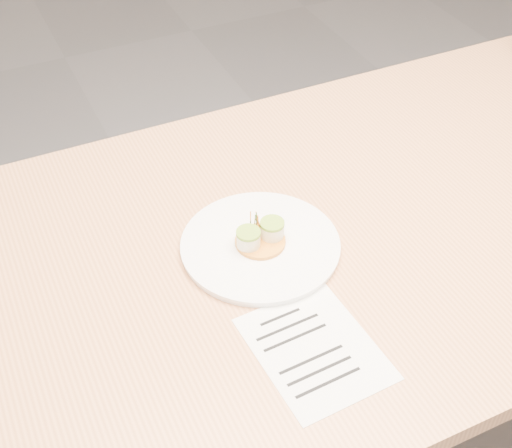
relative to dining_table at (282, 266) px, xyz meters
name	(u,v)px	position (x,y,z in m)	size (l,w,h in m)	color
ground	(276,443)	(0.00, 0.00, -0.68)	(7.00, 7.00, 0.00)	slate
dining_table	(282,266)	(0.00, 0.00, 0.00)	(2.40, 1.00, 0.75)	tan
dinner_plate	(261,244)	(-0.05, 0.00, 0.08)	(0.32, 0.32, 0.08)	white
recipe_sheet	(314,349)	(-0.07, -0.26, 0.07)	(0.21, 0.26, 0.00)	white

